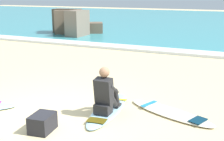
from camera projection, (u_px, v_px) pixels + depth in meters
ground_plane at (51, 116)px, 6.05m from camera, size 80.00×80.00×0.00m
sea at (205, 22)px, 24.66m from camera, size 80.00×28.00×0.10m
breaking_foam at (157, 50)px, 12.64m from camera, size 80.00×0.90×0.11m
surfboard_main at (108, 110)px, 6.30m from camera, size 0.75×2.11×0.08m
surfer_seated at (106, 95)px, 6.02m from camera, size 0.37×0.70×0.95m
surfboard_spare_far at (170, 112)px, 6.15m from camera, size 2.06×1.21×0.08m
rock_outcrop_distant at (72, 23)px, 17.28m from camera, size 3.04×2.94×1.48m
beach_bag at (42, 123)px, 5.37m from camera, size 0.42×0.52×0.32m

